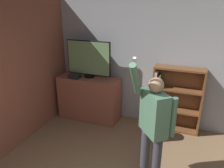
{
  "coord_description": "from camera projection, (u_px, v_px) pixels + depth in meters",
  "views": [
    {
      "loc": [
        0.42,
        -1.36,
        2.56
      ],
      "look_at": [
        -0.83,
        1.93,
        1.23
      ],
      "focal_mm": 35.0,
      "sensor_mm": 36.0,
      "label": 1
    }
  ],
  "objects": [
    {
      "name": "wall_back",
      "position": [
        170.0,
        65.0,
        4.45
      ],
      "size": [
        6.95,
        0.09,
        2.7
      ],
      "color": "#9EA3A8",
      "rests_on": "ground_plane"
    },
    {
      "name": "waste_bin",
      "position": [
        158.0,
        130.0,
        4.29
      ],
      "size": [
        0.28,
        0.28,
        0.4
      ],
      "color": "gray",
      "rests_on": "ground_plane"
    },
    {
      "name": "tv_ledge",
      "position": [
        89.0,
        98.0,
        4.98
      ],
      "size": [
        1.36,
        0.53,
        0.99
      ],
      "color": "#93513D",
      "rests_on": "ground_plane"
    },
    {
      "name": "wall_side_brick",
      "position": [
        17.0,
        73.0,
        3.92
      ],
      "size": [
        0.06,
        4.65,
        2.7
      ],
      "color": "#93513D",
      "rests_on": "ground_plane"
    },
    {
      "name": "television",
      "position": [
        89.0,
        59.0,
        4.69
      ],
      "size": [
        1.0,
        0.22,
        0.81
      ],
      "color": "black",
      "rests_on": "tv_ledge"
    },
    {
      "name": "game_console",
      "position": [
        75.0,
        76.0,
        4.76
      ],
      "size": [
        0.24,
        0.17,
        0.09
      ],
      "color": "black",
      "rests_on": "tv_ledge"
    },
    {
      "name": "bookshelf",
      "position": [
        173.0,
        100.0,
        4.5
      ],
      "size": [
        0.98,
        0.28,
        1.36
      ],
      "color": "brown",
      "rests_on": "ground_plane"
    },
    {
      "name": "person",
      "position": [
        153.0,
        122.0,
        3.01
      ],
      "size": [
        0.59,
        0.56,
        1.94
      ],
      "rotation": [
        0.0,
        0.0,
        -0.87
      ],
      "color": "#383842",
      "rests_on": "ground_plane"
    }
  ]
}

